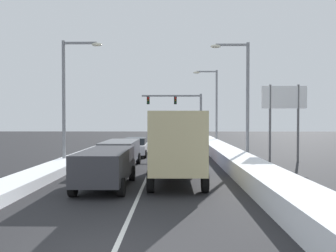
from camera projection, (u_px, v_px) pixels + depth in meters
The scene contains 15 objects.
ground_plane at pixel (151, 167), 21.00m from camera, with size 120.00×120.00×0.00m, color #28282B.
lane_stripe_between_right_lane_and_center_lane at pixel (154, 160), 24.42m from camera, with size 0.14×37.58×0.01m, color silver.
snow_bank_right_shoulder at pixel (226, 154), 24.34m from camera, with size 1.84×37.58×0.87m, color white.
snow_bank_left_shoulder at pixel (83, 157), 24.48m from camera, with size 1.68×37.58×0.47m, color white.
box_truck_right_lane_nearest at pixel (177, 143), 16.05m from camera, with size 2.53×7.20×3.36m.
sedan_maroon_right_lane_second at pixel (176, 150), 24.52m from camera, with size 2.00×4.50×1.51m.
sedan_black_right_lane_third at pixel (174, 144), 30.16m from camera, with size 2.00×4.50×1.51m.
suv_charcoal_center_lane_nearest at pixel (106, 165), 14.62m from camera, with size 2.16×4.90×1.67m.
suv_gray_center_lane_second at pixel (120, 151), 20.73m from camera, with size 2.16×4.90×1.67m.
sedan_white_center_lane_third at pixel (136, 147), 27.19m from camera, with size 2.00×4.50×1.51m.
traffic_light_gantry at pixel (182, 107), 41.36m from camera, with size 7.54×0.47×6.20m.
street_lamp_right_near at pixel (242, 91), 22.52m from camera, with size 2.66×0.36×8.24m.
street_lamp_right_mid at pixel (213, 101), 36.19m from camera, with size 2.66×0.36×8.39m.
street_lamp_left_mid at pixel (69, 91), 21.60m from camera, with size 2.66×0.36×8.15m.
roadside_sign_right at pixel (284, 105), 23.60m from camera, with size 3.20×0.16×5.50m.
Camera 1 is at (1.33, -7.26, 3.04)m, focal length 35.37 mm.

